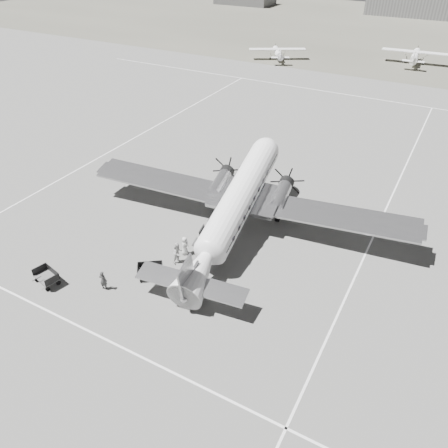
{
  "coord_description": "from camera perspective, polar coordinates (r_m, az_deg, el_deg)",
  "views": [
    {
      "loc": [
        15.24,
        -26.4,
        21.13
      ],
      "look_at": [
        1.89,
        -2.21,
        2.2
      ],
      "focal_mm": 35.0,
      "sensor_mm": 36.0,
      "label": 1
    }
  ],
  "objects": [
    {
      "name": "ground_crew",
      "position": [
        31.69,
        -15.49,
        -7.1
      ],
      "size": [
        0.63,
        0.48,
        1.54
      ],
      "primitive_type": "imported",
      "rotation": [
        0.0,
        0.0,
        3.35
      ],
      "color": "#323232",
      "rests_on": "ground"
    },
    {
      "name": "light_plane_right",
      "position": [
        92.25,
        23.67,
        19.33
      ],
      "size": [
        12.88,
        10.77,
        2.53
      ],
      "primitive_type": null,
      "rotation": [
        0.0,
        0.0,
        0.08
      ],
      "color": "white",
      "rests_on": "ground"
    },
    {
      "name": "taxi_line_left",
      "position": [
        53.63,
        -12.62,
        10.38
      ],
      "size": [
        0.15,
        60.0,
        0.01
      ],
      "primitive_type": "cube",
      "color": "white",
      "rests_on": "ground"
    },
    {
      "name": "taxi_line_near",
      "position": [
        28.85,
        -15.25,
        -14.31
      ],
      "size": [
        60.0,
        0.15,
        0.01
      ],
      "primitive_type": "cube",
      "color": "white",
      "rests_on": "ground"
    },
    {
      "name": "hangar_main",
      "position": [
        147.84,
        27.24,
        24.17
      ],
      "size": [
        42.0,
        14.0,
        6.6
      ],
      "color": "slate",
      "rests_on": "ground"
    },
    {
      "name": "taxi_line_horizon",
      "position": [
        71.33,
        15.85,
        15.94
      ],
      "size": [
        90.0,
        0.15,
        0.01
      ],
      "primitive_type": "cube",
      "color": "white",
      "rests_on": "ground"
    },
    {
      "name": "baggage_cart_near",
      "position": [
        32.08,
        -9.59,
        -6.13
      ],
      "size": [
        2.31,
        2.18,
        1.07
      ],
      "primitive_type": null,
      "rotation": [
        0.0,
        0.0,
        0.62
      ],
      "color": "#4F4F4F",
      "rests_on": "ground"
    },
    {
      "name": "ramp_agent",
      "position": [
        32.89,
        -6.01,
        -3.77
      ],
      "size": [
        0.89,
        1.02,
        1.79
      ],
      "primitive_type": "imported",
      "rotation": [
        0.0,
        0.0,
        1.29
      ],
      "color": "#AFAFAD",
      "rests_on": "ground"
    },
    {
      "name": "light_plane_left",
      "position": [
        89.13,
        7.0,
        21.2
      ],
      "size": [
        13.67,
        12.93,
        2.23
      ],
      "primitive_type": null,
      "rotation": [
        0.0,
        0.0,
        0.53
      ],
      "color": "white",
      "rests_on": "ground"
    },
    {
      "name": "grass_infield",
      "position": [
        124.17,
        23.19,
        22.15
      ],
      "size": [
        260.0,
        90.0,
        0.01
      ],
      "primitive_type": "cube",
      "color": "#5D5B4E",
      "rests_on": "ground"
    },
    {
      "name": "ground",
      "position": [
        37.09,
        -0.91,
        -0.32
      ],
      "size": [
        260.0,
        260.0,
        0.0
      ],
      "primitive_type": "plane",
      "color": "slate",
      "rests_on": "ground"
    },
    {
      "name": "passenger",
      "position": [
        33.74,
        -5.14,
        -2.84
      ],
      "size": [
        0.59,
        0.82,
        1.56
      ],
      "primitive_type": "imported",
      "rotation": [
        0.0,
        0.0,
        1.7
      ],
      "color": "silver",
      "rests_on": "ground"
    },
    {
      "name": "dc3_airliner",
      "position": [
        34.7,
        1.6,
        2.32
      ],
      "size": [
        30.58,
        23.0,
        5.41
      ],
      "primitive_type": null,
      "rotation": [
        0.0,
        0.0,
        0.12
      ],
      "color": "#ABABAD",
      "rests_on": "ground"
    },
    {
      "name": "taxi_line_right",
      "position": [
        33.97,
        17.07,
        -5.88
      ],
      "size": [
        0.15,
        80.0,
        0.01
      ],
      "primitive_type": "cube",
      "color": "white",
      "rests_on": "ground"
    },
    {
      "name": "baggage_cart_far",
      "position": [
        33.61,
        -22.16,
        -6.46
      ],
      "size": [
        2.15,
        1.73,
        1.07
      ],
      "primitive_type": null,
      "rotation": [
        0.0,
        0.0,
        -0.23
      ],
      "color": "#4F4F4F",
      "rests_on": "ground"
    }
  ]
}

